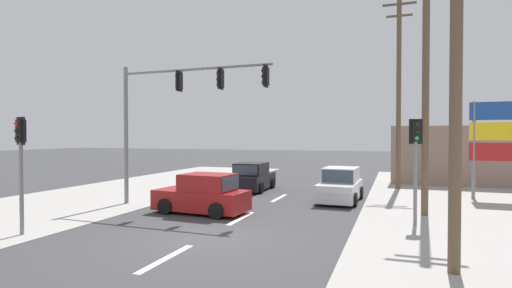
{
  "coord_description": "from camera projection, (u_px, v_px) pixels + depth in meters",
  "views": [
    {
      "loc": [
        5.27,
        -10.4,
        2.99
      ],
      "look_at": [
        0.22,
        4.0,
        2.68
      ],
      "focal_mm": 28.0,
      "sensor_mm": 36.0,
      "label": 1
    }
  ],
  "objects": [
    {
      "name": "hatchback_oncoming_mid",
      "position": [
        203.0,
        195.0,
        15.42
      ],
      "size": [
        3.74,
        1.98,
        1.53
      ],
      "color": "maroon",
      "rests_on": "ground"
    },
    {
      "name": "lane_dash_near",
      "position": [
        166.0,
        258.0,
        9.73
      ],
      "size": [
        0.2,
        2.4,
        0.01
      ],
      "primitive_type": "cube",
      "color": "silver",
      "rests_on": "ground"
    },
    {
      "name": "hatchback_oncoming_near",
      "position": [
        340.0,
        186.0,
        18.21
      ],
      "size": [
        1.88,
        3.69,
        1.53
      ],
      "color": "silver",
      "rests_on": "ground"
    },
    {
      "name": "ground_plane",
      "position": [
        203.0,
        238.0,
        11.61
      ],
      "size": [
        140.0,
        140.0,
        0.0
      ],
      "primitive_type": "plane",
      "color": "#3A3A3D"
    },
    {
      "name": "pedestal_signal_left_kerb",
      "position": [
        21.0,
        155.0,
        11.93
      ],
      "size": [
        0.44,
        0.31,
        3.56
      ],
      "color": "slate",
      "rests_on": "ground"
    },
    {
      "name": "kerb_left_verge",
      "position": [
        76.0,
        201.0,
        18.2
      ],
      "size": [
        8.0,
        40.0,
        0.02
      ],
      "primitive_type": "cube",
      "color": "#A39E99",
      "rests_on": "ground"
    },
    {
      "name": "lane_dash_far",
      "position": [
        279.0,
        198.0,
        19.16
      ],
      "size": [
        0.2,
        2.4,
        0.01
      ],
      "primitive_type": "cube",
      "color": "silver",
      "rests_on": "ground"
    },
    {
      "name": "utility_pole_background_right",
      "position": [
        399.0,
        88.0,
        22.37
      ],
      "size": [
        1.8,
        0.26,
        10.81
      ],
      "color": "brown",
      "rests_on": "ground"
    },
    {
      "name": "utility_pole_midground_right",
      "position": [
        426.0,
        72.0,
        14.84
      ],
      "size": [
        1.8,
        0.26,
        10.22
      ],
      "color": "brown",
      "rests_on": "ground"
    },
    {
      "name": "shopping_plaza_sign",
      "position": [
        494.0,
        136.0,
        18.46
      ],
      "size": [
        2.1,
        0.16,
        4.6
      ],
      "color": "slate",
      "rests_on": "ground"
    },
    {
      "name": "lane_dash_mid",
      "position": [
        241.0,
        218.0,
        14.45
      ],
      "size": [
        0.2,
        2.4,
        0.01
      ],
      "primitive_type": "cube",
      "color": "silver",
      "rests_on": "ground"
    },
    {
      "name": "pedestal_signal_right_kerb",
      "position": [
        416.0,
        153.0,
        13.37
      ],
      "size": [
        0.44,
        0.31,
        3.56
      ],
      "color": "slate",
      "rests_on": "ground"
    },
    {
      "name": "utility_pole_foreground_right",
      "position": [
        450.0,
        13.0,
        8.56
      ],
      "size": [
        3.78,
        0.36,
        10.53
      ],
      "color": "brown",
      "rests_on": "ground"
    },
    {
      "name": "hatchback_kerbside_parked",
      "position": [
        253.0,
        178.0,
        21.85
      ],
      "size": [
        1.83,
        3.67,
        1.53
      ],
      "color": "black",
      "rests_on": "ground"
    },
    {
      "name": "traffic_signal_mast",
      "position": [
        172.0,
        103.0,
        16.61
      ],
      "size": [
        6.89,
        0.58,
        6.0
      ],
      "color": "slate",
      "rests_on": "ground"
    },
    {
      "name": "shopfront_wall_far",
      "position": [
        500.0,
        156.0,
        23.04
      ],
      "size": [
        12.0,
        1.0,
        3.6
      ],
      "primitive_type": "cube",
      "color": "gray",
      "rests_on": "ground"
    }
  ]
}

